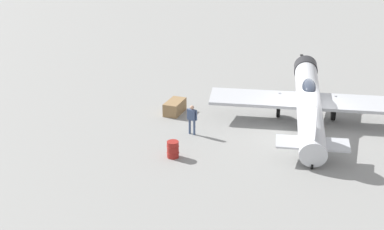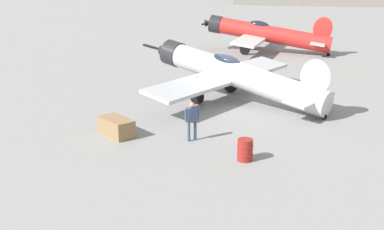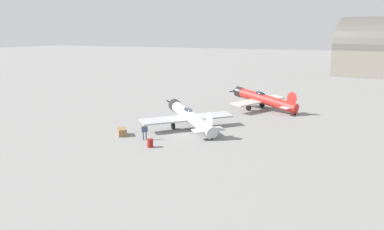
{
  "view_description": "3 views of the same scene",
  "coord_description": "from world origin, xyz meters",
  "views": [
    {
      "loc": [
        18.63,
        -18.0,
        10.85
      ],
      "look_at": [
        -2.64,
        -5.71,
        1.1
      ],
      "focal_mm": 46.93,
      "sensor_mm": 36.0,
      "label": 1
    },
    {
      "loc": [
        -2.88,
        -24.77,
        6.93
      ],
      "look_at": [
        -2.64,
        -5.71,
        1.1
      ],
      "focal_mm": 46.0,
      "sensor_mm": 36.0,
      "label": 2
    },
    {
      "loc": [
        19.99,
        -42.54,
        11.07
      ],
      "look_at": [
        0.0,
        0.0,
        1.8
      ],
      "focal_mm": 40.7,
      "sensor_mm": 36.0,
      "label": 3
    }
  ],
  "objects": [
    {
      "name": "ground_crew_mechanic",
      "position": [
        -2.64,
        -5.71,
        0.99
      ],
      "size": [
        0.58,
        0.39,
        1.63
      ],
      "rotation": [
        0.0,
        0.0,
        2.02
      ],
      "color": "#384766",
      "rests_on": "ground_plane"
    },
    {
      "name": "equipment_crate",
      "position": [
        -5.83,
        -5.04,
        0.38
      ],
      "size": [
        1.73,
        1.84,
        0.75
      ],
      "rotation": [
        0.0,
        0.0,
        5.4
      ],
      "color": "olive",
      "rests_on": "ground_plane"
    },
    {
      "name": "fuel_drum",
      "position": [
        -0.71,
        -7.89,
        0.41
      ],
      "size": [
        0.61,
        0.61,
        0.83
      ],
      "color": "maroon",
      "rests_on": "ground_plane"
    },
    {
      "name": "ground_plane",
      "position": [
        0.0,
        0.0,
        0.0
      ],
      "size": [
        400.0,
        400.0,
        0.0
      ],
      "primitive_type": "plane",
      "color": "gray"
    },
    {
      "name": "airplane_foreground",
      "position": [
        -0.4,
        0.33,
        1.49
      ],
      "size": [
        9.88,
        9.62,
        2.89
      ],
      "rotation": [
        0.0,
        0.0,
        2.46
      ],
      "color": "#B7BABF",
      "rests_on": "ground_plane"
    }
  ]
}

